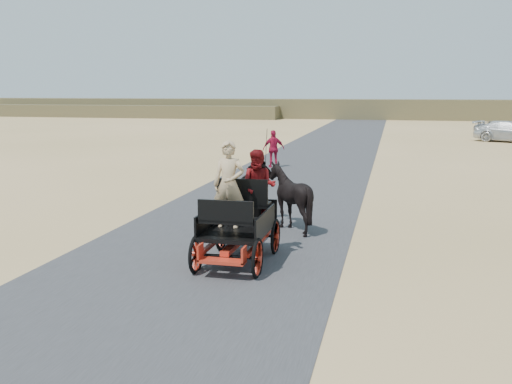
% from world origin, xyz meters
% --- Properties ---
extents(ground, '(140.00, 140.00, 0.00)m').
position_xyz_m(ground, '(0.00, 0.00, 0.00)').
color(ground, tan).
extents(road, '(6.00, 140.00, 0.01)m').
position_xyz_m(road, '(0.00, 0.00, 0.01)').
color(road, '#38383A').
rests_on(road, ground).
extents(ridge_far, '(140.00, 6.00, 2.40)m').
position_xyz_m(ridge_far, '(0.00, 62.00, 1.20)').
color(ridge_far, brown).
rests_on(ridge_far, ground).
extents(ridge_near, '(40.00, 4.00, 1.60)m').
position_xyz_m(ridge_near, '(-30.00, 58.00, 0.80)').
color(ridge_near, brown).
rests_on(ridge_near, ground).
extents(carriage, '(1.30, 2.40, 0.72)m').
position_xyz_m(carriage, '(0.82, -0.26, 0.36)').
color(carriage, black).
rests_on(carriage, ground).
extents(horse_left, '(0.91, 2.01, 1.70)m').
position_xyz_m(horse_left, '(0.27, 2.74, 0.85)').
color(horse_left, black).
rests_on(horse_left, ground).
extents(horse_right, '(1.37, 1.54, 1.70)m').
position_xyz_m(horse_right, '(1.37, 2.74, 0.85)').
color(horse_right, black).
rests_on(horse_right, ground).
extents(driver_man, '(0.66, 0.43, 1.80)m').
position_xyz_m(driver_man, '(0.62, -0.21, 1.62)').
color(driver_man, tan).
rests_on(driver_man, carriage).
extents(passenger_woman, '(0.77, 0.60, 1.58)m').
position_xyz_m(passenger_woman, '(1.12, 0.34, 1.51)').
color(passenger_woman, '#660C0F').
rests_on(passenger_woman, carriage).
extents(pedestrian, '(1.09, 0.79, 1.73)m').
position_xyz_m(pedestrian, '(-1.48, 14.38, 0.86)').
color(pedestrian, '#A71334').
rests_on(pedestrian, ground).
extents(car_c, '(5.33, 3.98, 1.44)m').
position_xyz_m(car_c, '(11.79, 30.98, 0.72)').
color(car_c, silver).
rests_on(car_c, ground).
extents(car_d, '(4.48, 3.72, 1.14)m').
position_xyz_m(car_d, '(12.20, 37.63, 0.57)').
color(car_d, '#B2B2B7').
rests_on(car_d, ground).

